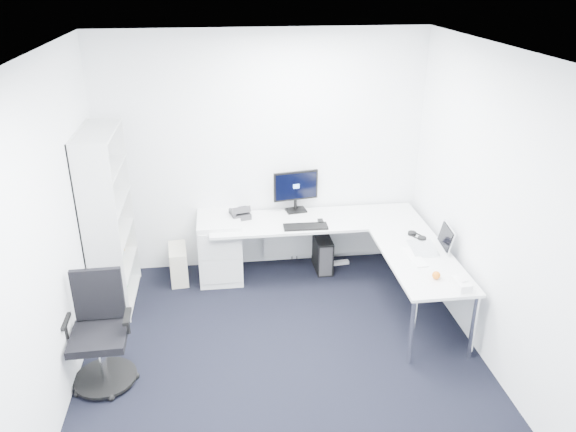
{
  "coord_description": "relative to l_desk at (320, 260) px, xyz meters",
  "views": [
    {
      "loc": [
        -0.48,
        -3.87,
        3.26
      ],
      "look_at": [
        0.15,
        1.05,
        1.05
      ],
      "focal_mm": 35.0,
      "sensor_mm": 36.0,
      "label": 1
    }
  ],
  "objects": [
    {
      "name": "wall_right",
      "position": [
        1.25,
        -1.4,
        1.01
      ],
      "size": [
        0.02,
        4.2,
        2.7
      ],
      "primitive_type": "cube",
      "color": "white",
      "rests_on": "ground"
    },
    {
      "name": "beige_pc_tower",
      "position": [
        -1.55,
        0.38,
        -0.15
      ],
      "size": [
        0.22,
        0.43,
        0.4
      ],
      "primitive_type": "cube",
      "rotation": [
        0.0,
        0.0,
        0.08
      ],
      "color": "#B9B39D",
      "rests_on": "ground"
    },
    {
      "name": "white_keyboard",
      "position": [
        0.79,
        -0.68,
        0.35
      ],
      "size": [
        0.14,
        0.42,
        0.01
      ],
      "primitive_type": "cube",
      "rotation": [
        0.0,
        0.0,
        0.07
      ],
      "color": "white",
      "rests_on": "l_desk"
    },
    {
      "name": "black_pc_tower",
      "position": [
        0.11,
        0.43,
        -0.14
      ],
      "size": [
        0.19,
        0.41,
        0.4
      ],
      "primitive_type": "cube",
      "rotation": [
        0.0,
        0.0,
        0.02
      ],
      "color": "black",
      "rests_on": "ground"
    },
    {
      "name": "ceiling",
      "position": [
        -0.55,
        -1.4,
        2.36
      ],
      "size": [
        4.2,
        4.2,
        0.0
      ],
      "primitive_type": "plane",
      "color": "white"
    },
    {
      "name": "orange_fruit",
      "position": [
        0.85,
        -1.09,
        0.38
      ],
      "size": [
        0.08,
        0.08,
        0.08
      ],
      "primitive_type": "sphere",
      "color": "orange",
      "rests_on": "l_desk"
    },
    {
      "name": "laptop",
      "position": [
        0.93,
        -0.52,
        0.47
      ],
      "size": [
        0.4,
        0.39,
        0.26
      ],
      "primitive_type": null,
      "rotation": [
        0.0,
        0.0,
        -0.09
      ],
      "color": "silver",
      "rests_on": "l_desk"
    },
    {
      "name": "ground",
      "position": [
        -0.55,
        -1.4,
        -0.34
      ],
      "size": [
        4.2,
        4.2,
        0.0
      ],
      "primitive_type": "plane",
      "color": "black"
    },
    {
      "name": "tissue_box",
      "position": [
        1.01,
        -1.27,
        0.38
      ],
      "size": [
        0.12,
        0.22,
        0.07
      ],
      "primitive_type": "cube",
      "rotation": [
        0.0,
        0.0,
        0.07
      ],
      "color": "white",
      "rests_on": "l_desk"
    },
    {
      "name": "wall_back",
      "position": [
        -0.55,
        0.7,
        1.01
      ],
      "size": [
        3.6,
        0.02,
        2.7
      ],
      "primitive_type": "cube",
      "color": "white",
      "rests_on": "ground"
    },
    {
      "name": "black_keyboard",
      "position": [
        -0.15,
        0.13,
        0.36
      ],
      "size": [
        0.48,
        0.18,
        0.02
      ],
      "primitive_type": "cube",
      "rotation": [
        0.0,
        0.0,
        -0.03
      ],
      "color": "black",
      "rests_on": "l_desk"
    },
    {
      "name": "headphones",
      "position": [
        0.96,
        -0.25,
        0.37
      ],
      "size": [
        0.21,
        0.25,
        0.06
      ],
      "primitive_type": null,
      "rotation": [
        0.0,
        0.0,
        0.43
      ],
      "color": "black",
      "rests_on": "l_desk"
    },
    {
      "name": "drawer_pedestal",
      "position": [
        -1.07,
        0.41,
        0.02
      ],
      "size": [
        0.48,
        0.59,
        0.73
      ],
      "primitive_type": "cube",
      "color": "silver",
      "rests_on": "ground"
    },
    {
      "name": "power_strip",
      "position": [
        0.27,
        0.49,
        -0.32
      ],
      "size": [
        0.35,
        0.1,
        0.04
      ],
      "primitive_type": "cube",
      "rotation": [
        0.0,
        0.0,
        0.11
      ],
      "color": "white",
      "rests_on": "ground"
    },
    {
      "name": "task_chair",
      "position": [
        -2.1,
        -1.28,
        0.15
      ],
      "size": [
        0.56,
        0.56,
        0.98
      ],
      "primitive_type": null,
      "rotation": [
        0.0,
        0.0,
        0.02
      ],
      "color": "black",
      "rests_on": "ground"
    },
    {
      "name": "monitor",
      "position": [
        -0.19,
        0.58,
        0.59
      ],
      "size": [
        0.54,
        0.25,
        0.49
      ],
      "primitive_type": null,
      "rotation": [
        0.0,
        0.0,
        0.17
      ],
      "color": "black",
      "rests_on": "l_desk"
    },
    {
      "name": "bookshelf",
      "position": [
        -2.17,
        0.05,
        0.58
      ],
      "size": [
        0.36,
        0.93,
        1.86
      ],
      "primitive_type": null,
      "color": "silver",
      "rests_on": "ground"
    },
    {
      "name": "l_desk",
      "position": [
        0.0,
        0.0,
        0.0
      ],
      "size": [
        2.36,
        1.32,
        0.69
      ],
      "primitive_type": null,
      "color": "silver",
      "rests_on": "ground"
    },
    {
      "name": "desk_phone",
      "position": [
        -0.83,
        0.48,
        0.42
      ],
      "size": [
        0.25,
        0.25,
        0.15
      ],
      "primitive_type": null,
      "rotation": [
        0.0,
        0.0,
        0.24
      ],
      "color": "#2D2D30",
      "rests_on": "l_desk"
    },
    {
      "name": "wall_left",
      "position": [
        -2.35,
        -1.4,
        1.01
      ],
      "size": [
        0.02,
        4.2,
        2.7
      ],
      "primitive_type": "cube",
      "color": "white",
      "rests_on": "ground"
    },
    {
      "name": "mouse",
      "position": [
        0.04,
        0.23,
        0.36
      ],
      "size": [
        0.06,
        0.1,
        0.03
      ],
      "primitive_type": "cube",
      "rotation": [
        0.0,
        0.0,
        -0.02
      ],
      "color": "black",
      "rests_on": "l_desk"
    }
  ]
}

